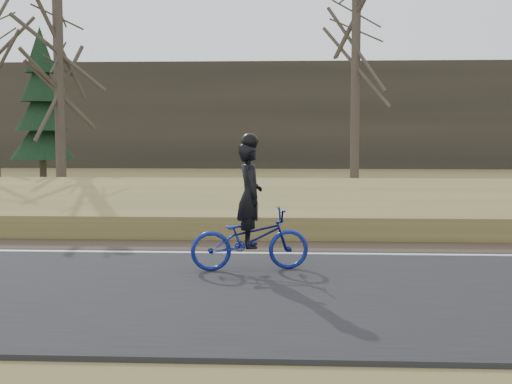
{
  "coord_description": "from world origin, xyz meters",
  "views": [
    {
      "loc": [
        3.63,
        -11.98,
        2.2
      ],
      "look_at": [
        2.97,
        0.5,
        1.1
      ],
      "focal_mm": 50.0,
      "sensor_mm": 36.0,
      "label": 1
    }
  ],
  "objects": [
    {
      "name": "cyclist",
      "position": [
        2.97,
        -1.27,
        0.71
      ],
      "size": [
        1.89,
        0.96,
        2.08
      ],
      "rotation": [
        0.0,
        0.0,
        1.77
      ],
      "color": "navy",
      "rests_on": "road"
    },
    {
      "name": "road",
      "position": [
        0.0,
        -2.5,
        0.03
      ],
      "size": [
        120.0,
        6.0,
        0.06
      ],
      "primitive_type": "cube",
      "color": "black",
      "rests_on": "ground"
    },
    {
      "name": "bare_tree_near_left",
      "position": [
        -4.63,
        12.89,
        3.76
      ],
      "size": [
        0.36,
        0.36,
        7.52
      ],
      "primitive_type": "cylinder",
      "color": "#4E4639",
      "rests_on": "ground"
    },
    {
      "name": "embankment",
      "position": [
        0.0,
        4.2,
        0.22
      ],
      "size": [
        120.0,
        5.0,
        0.44
      ],
      "primitive_type": "cube",
      "color": "olive",
      "rests_on": "ground"
    },
    {
      "name": "ballast",
      "position": [
        0.0,
        8.0,
        0.23
      ],
      "size": [
        120.0,
        3.0,
        0.45
      ],
      "primitive_type": "cube",
      "color": "slate",
      "rests_on": "ground"
    },
    {
      "name": "treeline_backdrop",
      "position": [
        0.0,
        30.0,
        3.0
      ],
      "size": [
        120.0,
        4.0,
        6.0
      ],
      "primitive_type": "cube",
      "color": "#383328",
      "rests_on": "ground"
    },
    {
      "name": "edge_line",
      "position": [
        0.0,
        0.2,
        0.07
      ],
      "size": [
        120.0,
        0.12,
        0.01
      ],
      "primitive_type": "cube",
      "color": "silver",
      "rests_on": "road"
    },
    {
      "name": "railroad",
      "position": [
        0.0,
        8.0,
        0.53
      ],
      "size": [
        120.0,
        2.4,
        0.29
      ],
      "color": "black",
      "rests_on": "ballast"
    },
    {
      "name": "shoulder",
      "position": [
        0.0,
        1.2,
        0.02
      ],
      "size": [
        120.0,
        1.6,
        0.04
      ],
      "primitive_type": "cube",
      "color": "#473A2B",
      "rests_on": "ground"
    },
    {
      "name": "ground",
      "position": [
        0.0,
        0.0,
        0.0
      ],
      "size": [
        120.0,
        120.0,
        0.0
      ],
      "primitive_type": "plane",
      "color": "olive",
      "rests_on": "ground"
    },
    {
      "name": "bare_tree_center",
      "position": [
        6.02,
        16.13,
        4.11
      ],
      "size": [
        0.36,
        0.36,
        8.23
      ],
      "primitive_type": "cylinder",
      "color": "#4E4639",
      "rests_on": "ground"
    },
    {
      "name": "conifer",
      "position": [
        -6.81,
        17.14,
        3.04
      ],
      "size": [
        2.6,
        2.6,
        6.42
      ],
      "color": "#4E4639",
      "rests_on": "ground"
    }
  ]
}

